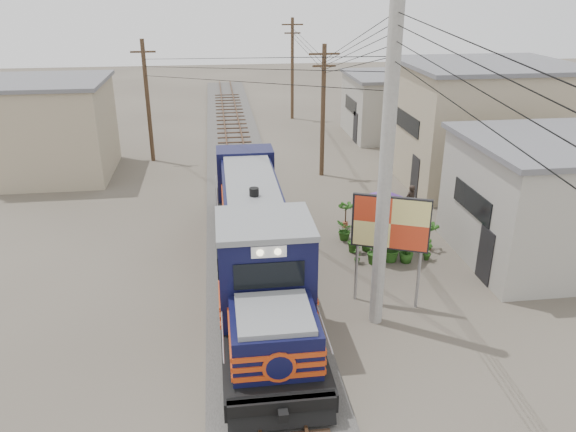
{
  "coord_description": "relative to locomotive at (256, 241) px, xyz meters",
  "views": [
    {
      "loc": [
        -1.2,
        -15.11,
        9.89
      ],
      "look_at": [
        1.2,
        3.14,
        2.2
      ],
      "focal_mm": 35.0,
      "sensor_mm": 36.0,
      "label": 1
    }
  ],
  "objects": [
    {
      "name": "ground",
      "position": [
        0.0,
        -2.43,
        -1.63
      ],
      "size": [
        120.0,
        120.0,
        0.0
      ],
      "primitive_type": "plane",
      "color": "#473F35",
      "rests_on": "ground"
    },
    {
      "name": "locomotive",
      "position": [
        0.0,
        0.0,
        0.0
      ],
      "size": [
        2.72,
        14.79,
        3.67
      ],
      "color": "black",
      "rests_on": "ground"
    },
    {
      "name": "vendor",
      "position": [
        7.33,
        5.1,
        -0.86
      ],
      "size": [
        0.66,
        0.57,
        1.54
      ],
      "primitive_type": "imported",
      "rotation": [
        0.0,
        0.0,
        3.58
      ],
      "color": "black",
      "rests_on": "ground"
    },
    {
      "name": "billboard",
      "position": [
        4.11,
        -1.95,
        1.18
      ],
      "size": [
        2.31,
        1.06,
        3.79
      ],
      "rotation": [
        0.0,
        0.0,
        -0.4
      ],
      "color": "#99999E",
      "rests_on": "ground"
    },
    {
      "name": "shophouse_left",
      "position": [
        -10.0,
        13.57,
        0.98
      ],
      "size": [
        6.3,
        6.3,
        5.2
      ],
      "color": "tan",
      "rests_on": "ground"
    },
    {
      "name": "power_lines",
      "position": [
        -0.14,
        6.06,
        5.94
      ],
      "size": [
        9.65,
        19.0,
        3.3
      ],
      "color": "black",
      "rests_on": "ground"
    },
    {
      "name": "shophouse_front",
      "position": [
        11.5,
        0.57,
        0.73
      ],
      "size": [
        7.35,
        6.3,
        4.7
      ],
      "color": "#99968B",
      "rests_on": "ground"
    },
    {
      "name": "shophouse_mid",
      "position": [
        12.5,
        9.57,
        1.48
      ],
      "size": [
        8.4,
        7.35,
        6.2
      ],
      "color": "tan",
      "rests_on": "ground"
    },
    {
      "name": "plant_nursery",
      "position": [
        4.97,
        1.52,
        -1.15
      ],
      "size": [
        3.43,
        3.16,
        1.12
      ],
      "color": "#235117",
      "rests_on": "ground"
    },
    {
      "name": "wooden_pole_far",
      "position": [
        4.8,
        25.57,
        2.31
      ],
      "size": [
        1.6,
        0.24,
        7.5
      ],
      "color": "#4C3826",
      "rests_on": "ground"
    },
    {
      "name": "ballast",
      "position": [
        0.0,
        7.57,
        -1.55
      ],
      "size": [
        3.6,
        70.0,
        0.16
      ],
      "primitive_type": "cube",
      "color": "#595651",
      "rests_on": "ground"
    },
    {
      "name": "utility_pole_main",
      "position": [
        3.5,
        -2.93,
        3.37
      ],
      "size": [
        0.4,
        0.4,
        10.0
      ],
      "color": "#9E9B93",
      "rests_on": "ground"
    },
    {
      "name": "wooden_pole_left",
      "position": [
        -5.0,
        15.57,
        2.05
      ],
      "size": [
        1.6,
        0.24,
        7.0
      ],
      "color": "#4C3826",
      "rests_on": "ground"
    },
    {
      "name": "shophouse_back",
      "position": [
        11.0,
        19.57,
        0.48
      ],
      "size": [
        6.3,
        6.3,
        4.2
      ],
      "color": "#99968B",
      "rests_on": "ground"
    },
    {
      "name": "market_umbrella",
      "position": [
        5.01,
        1.68,
        0.73
      ],
      "size": [
        3.02,
        3.02,
        2.67
      ],
      "rotation": [
        0.0,
        0.0,
        -0.29
      ],
      "color": "black",
      "rests_on": "ground"
    },
    {
      "name": "wooden_pole_mid",
      "position": [
        4.5,
        11.57,
        2.05
      ],
      "size": [
        1.6,
        0.24,
        7.0
      ],
      "color": "#4C3826",
      "rests_on": "ground"
    },
    {
      "name": "track",
      "position": [
        0.0,
        7.57,
        -1.37
      ],
      "size": [
        1.15,
        70.0,
        0.12
      ],
      "color": "#51331E",
      "rests_on": "ground"
    }
  ]
}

